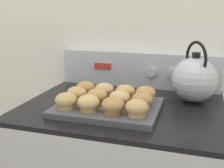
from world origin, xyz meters
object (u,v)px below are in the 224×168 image
(muffin_r1_c1, at_px, (97,96))
(tea_kettle, at_px, (194,79))
(muffin_r0_c1, at_px, (88,103))
(muffin_r1_c0, at_px, (77,94))
(muffin_r1_c2, at_px, (119,99))
(muffin_r1_c3, at_px, (142,100))
(muffin_r2_c1, at_px, (104,90))
(muffin_r0_c3, at_px, (137,108))
(muffin_r0_c0, at_px, (66,101))
(muffin_r0_c2, at_px, (113,106))
(muffin_pan, at_px, (108,107))
(muffin_r2_c3, at_px, (146,94))
(muffin_r2_c0, at_px, (85,88))
(muffin_r2_c2, at_px, (125,92))

(muffin_r1_c1, xyz_separation_m, tea_kettle, (0.35, 0.21, 0.05))
(muffin_r0_c1, bearing_deg, muffin_r1_c0, 134.00)
(muffin_r0_c1, distance_m, muffin_r1_c2, 0.13)
(muffin_r1_c3, bearing_deg, muffin_r2_c1, 154.38)
(muffin_r0_c3, distance_m, muffin_r1_c3, 0.09)
(muffin_r0_c0, xyz_separation_m, muffin_r0_c1, (0.09, 0.00, 0.00))
(muffin_r0_c0, bearing_deg, muffin_r0_c2, 0.13)
(muffin_pan, height_order, muffin_r2_c3, muffin_r2_c3)
(muffin_r2_c0, bearing_deg, muffin_r1_c1, -46.70)
(muffin_r0_c2, relative_size, muffin_r2_c2, 1.00)
(tea_kettle, bearing_deg, muffin_r0_c2, -131.96)
(muffin_r0_c3, height_order, tea_kettle, tea_kettle)
(muffin_r0_c3, bearing_deg, muffin_r2_c3, 90.63)
(muffin_r1_c0, xyz_separation_m, muffin_r2_c2, (0.18, 0.08, 0.00))
(muffin_r1_c3, height_order, muffin_r2_c3, same)
(muffin_r1_c2, bearing_deg, muffin_r1_c1, -179.77)
(muffin_pan, height_order, muffin_r1_c0, muffin_r1_c0)
(muffin_r0_c2, height_order, muffin_r1_c0, same)
(muffin_r1_c3, bearing_deg, muffin_r0_c3, -90.60)
(muffin_r1_c0, xyz_separation_m, tea_kettle, (0.44, 0.20, 0.05))
(muffin_r0_c2, xyz_separation_m, tea_kettle, (0.26, 0.29, 0.05))
(muffin_r0_c2, distance_m, muffin_r0_c3, 0.09)
(muffin_r1_c2, distance_m, tea_kettle, 0.34)
(muffin_r0_c0, distance_m, muffin_r1_c2, 0.20)
(muffin_pan, height_order, muffin_r1_c2, muffin_r1_c2)
(muffin_r1_c0, bearing_deg, muffin_r2_c1, 44.68)
(muffin_r0_c0, distance_m, tea_kettle, 0.53)
(muffin_r0_c0, relative_size, muffin_r0_c1, 1.00)
(muffin_r2_c1, height_order, muffin_r2_c3, same)
(muffin_pan, xyz_separation_m, muffin_r2_c2, (0.05, 0.09, 0.04))
(muffin_r0_c2, height_order, tea_kettle, tea_kettle)
(muffin_r0_c2, bearing_deg, muffin_r1_c3, 45.97)
(muffin_r0_c2, relative_size, muffin_r2_c1, 1.00)
(muffin_r1_c3, bearing_deg, muffin_r1_c0, -179.82)
(muffin_r0_c2, bearing_deg, muffin_r0_c0, -179.87)
(muffin_r0_c1, relative_size, tea_kettle, 0.31)
(muffin_r0_c0, distance_m, muffin_r0_c2, 0.18)
(muffin_r0_c0, height_order, muffin_r2_c0, same)
(muffin_pan, height_order, tea_kettle, tea_kettle)
(muffin_r1_c1, relative_size, muffin_r1_c2, 1.00)
(muffin_r0_c0, bearing_deg, muffin_r1_c1, 43.28)
(muffin_r0_c0, xyz_separation_m, muffin_r1_c1, (0.09, 0.08, 0.00))
(muffin_r0_c3, relative_size, muffin_r1_c3, 1.00)
(muffin_r1_c1, distance_m, tea_kettle, 0.41)
(muffin_r0_c1, height_order, muffin_r0_c3, same)
(muffin_pan, relative_size, muffin_r0_c2, 4.89)
(muffin_r2_c2, bearing_deg, muffin_r2_c0, 178.76)
(muffin_r0_c1, bearing_deg, muffin_r1_c3, 26.55)
(muffin_pan, xyz_separation_m, muffin_r0_c0, (-0.13, -0.09, 0.04))
(muffin_r1_c3, bearing_deg, muffin_pan, -178.82)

